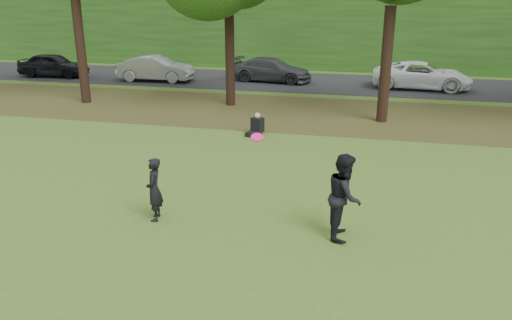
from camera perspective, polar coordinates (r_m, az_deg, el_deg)
The scene contains 9 objects.
ground at distance 10.61m, azimuth -8.35°, elevation -10.44°, with size 120.00×120.00×0.00m, color #3F5C1C.
leaf_litter at distance 22.45m, azimuth 3.85°, elevation 5.46°, with size 60.00×7.00×0.01m, color #4A321A.
street at distance 30.22m, azimuth 6.46°, elevation 8.82°, with size 70.00×7.00×0.02m, color black.
far_hedge at distance 35.84m, azimuth 7.86°, elevation 14.32°, with size 70.00×3.00×5.00m, color #1E4213.
player_left at distance 11.87m, azimuth -11.56°, elevation -3.32°, with size 0.55×0.36×1.52m, color black.
player_right at distance 10.93m, azimuth 10.08°, elevation -4.09°, with size 0.92×0.72×1.90m, color black.
parked_cars at distance 29.07m, azimuth 6.14°, elevation 9.91°, with size 38.52×3.77×1.50m.
frisbee at distance 10.51m, azimuth 0.13°, elevation 2.62°, with size 0.37×0.35×0.17m.
seated_person at distance 18.78m, azimuth 0.03°, elevation 3.83°, with size 0.63×0.83×0.83m.
Camera 1 is at (3.60, -8.56, 5.13)m, focal length 35.00 mm.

